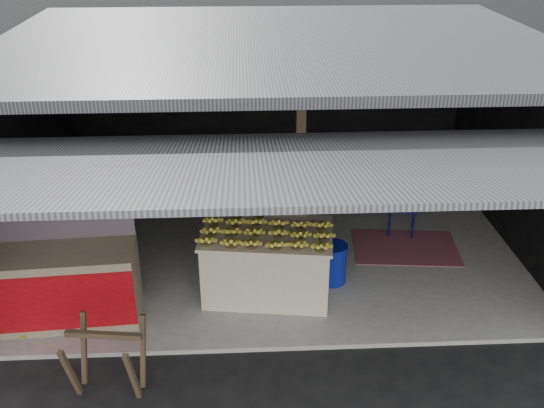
{
  "coord_description": "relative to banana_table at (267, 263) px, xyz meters",
  "views": [
    {
      "loc": [
        -0.44,
        -5.41,
        4.63
      ],
      "look_at": [
        -0.09,
        1.56,
        1.1
      ],
      "focal_mm": 40.0,
      "sensor_mm": 36.0,
      "label": 1
    }
  ],
  "objects": [
    {
      "name": "ground",
      "position": [
        0.17,
        -1.09,
        -0.51
      ],
      "size": [
        80.0,
        80.0,
        0.0
      ],
      "primitive_type": "plane",
      "color": "black",
      "rests_on": "ground"
    },
    {
      "name": "concrete_slab",
      "position": [
        0.17,
        1.41,
        -0.48
      ],
      "size": [
        7.0,
        5.0,
        0.06
      ],
      "primitive_type": "cube",
      "color": "gray",
      "rests_on": "ground"
    },
    {
      "name": "shophouse",
      "position": [
        0.17,
        1.72,
        1.59
      ],
      "size": [
        7.4,
        7.29,
        3.02
      ],
      "color": "black",
      "rests_on": "ground"
    },
    {
      "name": "banana_table",
      "position": [
        0.0,
        0.0,
        0.0
      ],
      "size": [
        1.73,
        1.2,
        0.89
      ],
      "rotation": [
        0.0,
        0.0,
        -0.13
      ],
      "color": "beige",
      "rests_on": "concrete_slab"
    },
    {
      "name": "banana_pile",
      "position": [
        0.0,
        -0.0,
        0.53
      ],
      "size": [
        1.59,
        1.08,
        0.18
      ],
      "primitive_type": null,
      "rotation": [
        0.0,
        0.0,
        -0.13
      ],
      "color": "yellow",
      "rests_on": "banana_table"
    },
    {
      "name": "white_crate",
      "position": [
        0.1,
        0.77,
        0.03
      ],
      "size": [
        0.9,
        0.64,
        0.96
      ],
      "rotation": [
        0.0,
        0.0,
        0.07
      ],
      "color": "white",
      "rests_on": "concrete_slab"
    },
    {
      "name": "neighbor_stall",
      "position": [
        -2.4,
        -0.39,
        0.07
      ],
      "size": [
        1.7,
        0.86,
        1.71
      ],
      "rotation": [
        0.0,
        0.0,
        0.07
      ],
      "color": "#998466",
      "rests_on": "concrete_slab"
    },
    {
      "name": "green_signboard",
      "position": [
        -3.09,
        -0.7,
        -0.05
      ],
      "size": [
        0.54,
        0.19,
        0.79
      ],
      "primitive_type": "cube",
      "rotation": [
        -0.19,
        0.0,
        0.0
      ],
      "color": "black",
      "rests_on": "concrete_slab"
    },
    {
      "name": "sawhorse",
      "position": [
        -1.71,
        -1.63,
        -0.02
      ],
      "size": [
        0.79,
        0.76,
        0.77
      ],
      "rotation": [
        0.0,
        0.0,
        -0.13
      ],
      "color": "#4B3B25",
      "rests_on": "ground"
    },
    {
      "name": "water_barrel",
      "position": [
        0.87,
        0.21,
        -0.18
      ],
      "size": [
        0.36,
        0.36,
        0.52
      ],
      "primitive_type": "cylinder",
      "color": "navy",
      "rests_on": "concrete_slab"
    },
    {
      "name": "plastic_chair",
      "position": [
        2.13,
        1.57,
        0.09
      ],
      "size": [
        0.53,
        0.53,
        0.91
      ],
      "rotation": [
        0.0,
        0.0,
        -0.27
      ],
      "color": "#0B0B3D",
      "rests_on": "concrete_slab"
    },
    {
      "name": "magenta_rug",
      "position": [
        2.07,
        1.02,
        -0.44
      ],
      "size": [
        1.59,
        1.14,
        0.01
      ],
      "primitive_type": "cube",
      "rotation": [
        0.0,
        0.0,
        -0.1
      ],
      "color": "maroon",
      "rests_on": "concrete_slab"
    },
    {
      "name": "picture_frames",
      "position": [
        0.0,
        3.8,
        1.42
      ],
      "size": [
        1.62,
        0.04,
        0.46
      ],
      "color": "black",
      "rests_on": "shophouse"
    }
  ]
}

